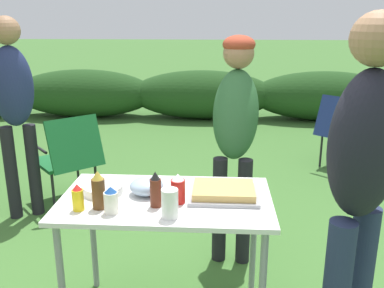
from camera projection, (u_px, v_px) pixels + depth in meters
The scene contains 16 objects.
shrub_hedge at pixel (203, 95), 7.09m from camera, with size 14.40×0.90×0.80m.
folding_table at pixel (166, 211), 2.25m from camera, with size 1.10×0.64×0.74m.
food_tray at pixel (224, 192), 2.24m from camera, with size 0.36×0.29×0.06m.
plate_stack at pixel (103, 189), 2.28m from camera, with size 0.21×0.21×0.05m, color white.
mixing_bowl at pixel (147, 186), 2.26m from camera, with size 0.18×0.18×0.09m, color #99B2CC.
paper_cup_stack at pixel (170, 204), 1.99m from camera, with size 0.08×0.08×0.14m, color white.
mustard_bottle at pixel (78, 198), 2.07m from camera, with size 0.06×0.06×0.14m.
mayo_bottle at pixel (111, 200), 2.04m from camera, with size 0.07×0.07×0.14m.
beer_bottle at pixel (98, 191), 2.08m from camera, with size 0.07×0.07×0.19m.
ketchup_bottle at pixel (178, 189), 2.15m from camera, with size 0.07×0.07×0.16m.
bbq_sauce_bottle at pixel (156, 190), 2.10m from camera, with size 0.06×0.06×0.18m.
standing_person_with_beanie at pixel (235, 120), 2.84m from camera, with size 0.35×0.46×1.53m.
standing_person_in_gray_fleece at pixel (362, 172), 1.84m from camera, with size 0.47×0.47×1.67m.
standing_person_in_olive_jacket at pixel (14, 99), 3.41m from camera, with size 0.39×0.35×1.65m.
camp_chair_green_behind_table at pixel (344, 129), 4.67m from camera, with size 0.74×0.75×0.83m.
camp_chair_near_hedge at pixel (69, 155), 3.78m from camera, with size 0.74×0.75×0.83m.
Camera 1 is at (0.26, -2.04, 1.65)m, focal length 40.00 mm.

